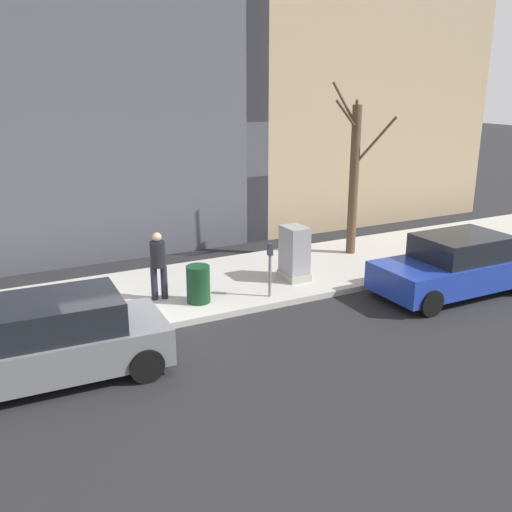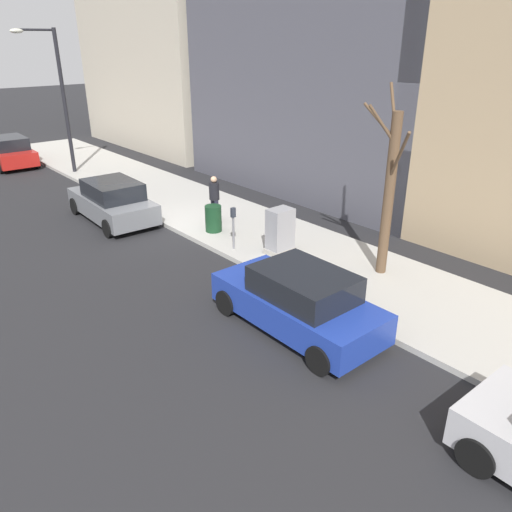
{
  "view_description": "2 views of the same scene",
  "coord_description": "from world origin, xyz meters",
  "views": [
    {
      "loc": [
        -11.01,
        2.73,
        5.17
      ],
      "look_at": [
        1.45,
        -3.73,
        0.89
      ],
      "focal_mm": 40.0,
      "sensor_mm": 36.0,
      "label": 1
    },
    {
      "loc": [
        -8.41,
        -15.04,
        6.25
      ],
      "look_at": [
        -0.43,
        -5.69,
        0.85
      ],
      "focal_mm": 35.0,
      "sensor_mm": 36.0,
      "label": 2
    }
  ],
  "objects": [
    {
      "name": "parked_car_grey",
      "position": [
        -1.03,
        1.71,
        0.74
      ],
      "size": [
        2.06,
        4.26,
        1.52
      ],
      "rotation": [
        0.0,
        0.0,
        -0.04
      ],
      "color": "slate",
      "rests_on": "ground"
    },
    {
      "name": "trash_bin",
      "position": [
        0.9,
        -1.9,
        0.6
      ],
      "size": [
        0.56,
        0.56,
        0.9
      ],
      "primitive_type": "cylinder",
      "color": "#14381E",
      "rests_on": "sidewalk"
    },
    {
      "name": "ground_plane",
      "position": [
        0.0,
        0.0,
        0.0
      ],
      "size": [
        120.0,
        120.0,
        0.0
      ],
      "primitive_type": "plane",
      "color": "#232326"
    },
    {
      "name": "sidewalk",
      "position": [
        2.0,
        0.0,
        0.07
      ],
      "size": [
        4.0,
        36.0,
        0.15
      ],
      "primitive_type": "cube",
      "color": "#B2AFA8",
      "rests_on": "ground"
    },
    {
      "name": "pedestrian_near_meter",
      "position": [
        1.52,
        -1.14,
        1.09
      ],
      "size": [
        0.36,
        0.4,
        1.66
      ],
      "rotation": [
        0.0,
        0.0,
        1.44
      ],
      "color": "#1E1E2D",
      "rests_on": "sidewalk"
    },
    {
      "name": "streetlamp",
      "position": [
        0.28,
        9.31,
        4.02
      ],
      "size": [
        1.97,
        0.32,
        6.5
      ],
      "color": "black",
      "rests_on": "sidewalk"
    },
    {
      "name": "parked_car_red",
      "position": [
        -1.28,
        13.31,
        0.74
      ],
      "size": [
        2.03,
        4.25,
        1.52
      ],
      "rotation": [
        0.0,
        0.0,
        -0.03
      ],
      "color": "red",
      "rests_on": "ground"
    },
    {
      "name": "parking_meter",
      "position": [
        0.45,
        -3.59,
        0.98
      ],
      "size": [
        0.14,
        0.1,
        1.35
      ],
      "color": "slate",
      "rests_on": "sidewalk"
    },
    {
      "name": "parked_car_blue",
      "position": [
        -1.17,
        -8.06,
        0.74
      ],
      "size": [
        1.94,
        4.21,
        1.52
      ],
      "rotation": [
        0.0,
        0.0,
        -0.01
      ],
      "color": "#1E389E",
      "rests_on": "ground"
    },
    {
      "name": "bare_tree",
      "position": [
        2.59,
        -7.59,
        2.52
      ],
      "size": [
        1.21,
        1.79,
        5.06
      ],
      "color": "brown",
      "rests_on": "sidewalk"
    },
    {
      "name": "utility_box",
      "position": [
        1.3,
        -4.79,
        0.85
      ],
      "size": [
        0.83,
        0.61,
        1.43
      ],
      "color": "#A8A399",
      "rests_on": "sidewalk"
    }
  ]
}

